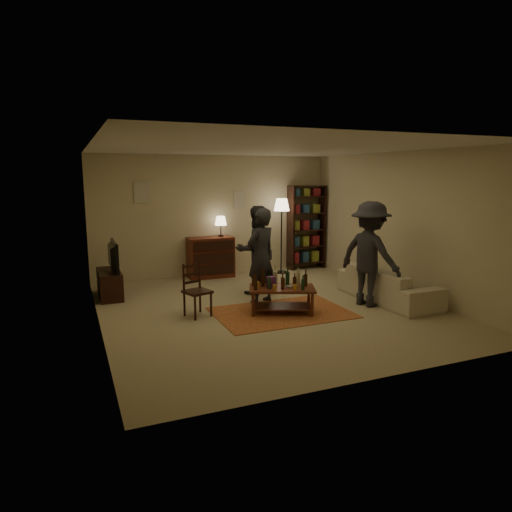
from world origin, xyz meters
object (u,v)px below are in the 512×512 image
dining_chair (195,288)px  floor_lamp (282,210)px  coffee_table (281,290)px  sofa (388,284)px  person_left (261,256)px  person_by_sofa (370,254)px  person_right (256,250)px  dresser (211,256)px  tv_stand (110,277)px  bookshelf (306,226)px

dining_chair → floor_lamp: size_ratio=0.51×
coffee_table → sofa: bearing=-1.8°
person_left → person_by_sofa: bearing=130.4°
person_left → person_right: (0.17, 0.64, 0.00)m
dresser → coffee_table: bearing=-84.9°
dining_chair → person_left: person_left is taller
dining_chair → sofa: 3.50m
person_right → person_by_sofa: size_ratio=0.93×
coffee_table → dining_chair: dining_chair is taller
coffee_table → tv_stand: bearing=139.8°
dresser → floor_lamp: size_ratio=0.79×
tv_stand → person_by_sofa: (4.14, -2.30, 0.53)m
sofa → person_right: size_ratio=1.23×
tv_stand → person_right: (2.64, -0.78, 0.46)m
sofa → person_left: 2.38m
person_left → person_right: 0.67m
bookshelf → floor_lamp: (-0.79, -0.25, 0.44)m
bookshelf → person_right: 2.71m
person_right → person_by_sofa: bearing=131.7°
tv_stand → person_right: bearing=-16.5°
coffee_table → person_left: 0.84m
bookshelf → sofa: bookshelf is taller
coffee_table → dining_chair: 1.40m
dining_chair → dresser: bearing=48.9°
bookshelf → dining_chair: bearing=-142.3°
bookshelf → person_left: bookshelf is taller
tv_stand → sofa: tv_stand is taller
dining_chair → tv_stand: bearing=105.4°
coffee_table → bookshelf: (2.16, 3.11, 0.64)m
person_left → person_by_sofa: person_by_sofa is taller
dresser → person_left: 2.38m
bookshelf → floor_lamp: bookshelf is taller
person_left → dresser: bearing=-107.0°
coffee_table → bookshelf: 3.85m
coffee_table → person_left: person_left is taller
dining_chair → person_by_sofa: bearing=-30.0°
coffee_table → dresser: (-0.27, 3.05, 0.08)m
dresser → dining_chair: bearing=-112.0°
coffee_table → dresser: size_ratio=0.89×
dining_chair → bookshelf: bearing=18.6°
coffee_table → person_right: (0.11, 1.35, 0.45)m
dining_chair → person_right: person_right is taller
person_by_sofa → tv_stand: bearing=43.5°
person_by_sofa → person_right: bearing=27.3°
tv_stand → person_by_sofa: bearing=-29.0°
coffee_table → person_by_sofa: bearing=-5.8°
dining_chair → floor_lamp: 3.80m
dresser → bookshelf: size_ratio=0.67×
dresser → bookshelf: (2.44, 0.07, 0.56)m
floor_lamp → person_by_sofa: bearing=-85.4°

